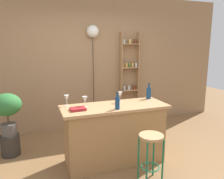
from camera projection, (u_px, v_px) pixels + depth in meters
name	position (u px, v px, depth m)	size (l,w,h in m)	color
ground	(122.00, 171.00, 3.16)	(12.00, 12.00, 0.00)	brown
back_wall	(87.00, 63.00, 4.68)	(6.40, 0.10, 2.80)	#997551
kitchen_counter	(115.00, 134.00, 3.35)	(1.58, 0.60, 0.90)	#9E7042
bar_stool	(151.00, 148.00, 2.83)	(0.32, 0.32, 0.66)	#196642
spice_shelf	(129.00, 79.00, 4.94)	(0.43, 0.13, 2.05)	#A87F51
plant_stool	(11.00, 145.00, 3.60)	(0.30, 0.30, 0.35)	#2D2823
potted_plant	(7.00, 108.00, 3.47)	(0.45, 0.40, 0.68)	#514C47
bottle_vinegar	(117.00, 103.00, 3.06)	(0.07, 0.07, 0.25)	navy
bottle_olive_oil	(149.00, 93.00, 3.66)	(0.08, 0.08, 0.26)	navy
wine_glass_left	(85.00, 100.00, 3.13)	(0.07, 0.07, 0.16)	silver
wine_glass_center	(120.00, 95.00, 3.43)	(0.07, 0.07, 0.16)	silver
wine_glass_right	(67.00, 98.00, 3.21)	(0.07, 0.07, 0.16)	silver
cookbook	(78.00, 109.00, 3.02)	(0.21, 0.15, 0.04)	maroon
pendant_globe_light	(93.00, 32.00, 4.49)	(0.25, 0.25, 2.17)	black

